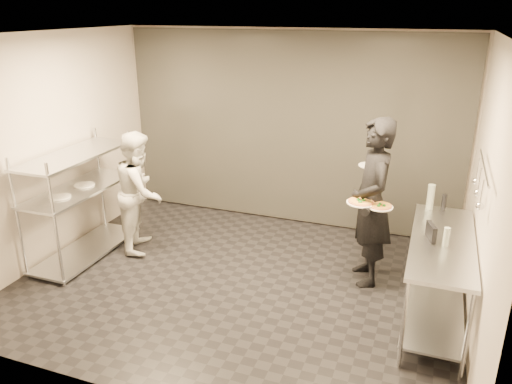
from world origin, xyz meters
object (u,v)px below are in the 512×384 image
(waiter, at_px, (371,203))
(salad_plate, at_px, (371,164))
(chef, at_px, (140,191))
(pizza_plate_far, at_px, (380,206))
(pass_rack, at_px, (80,199))
(pizza_plate_near, at_px, (361,202))
(bottle_clear, at_px, (446,237))
(bottle_green, at_px, (431,197))
(prep_counter, at_px, (439,266))
(bottle_dark, at_px, (444,202))
(pos_monitor, at_px, (431,232))

(waiter, height_order, salad_plate, waiter)
(salad_plate, bearing_deg, chef, -170.00)
(waiter, relative_size, pizza_plate_far, 6.86)
(chef, distance_m, salad_plate, 2.96)
(pass_rack, distance_m, chef, 0.75)
(pizza_plate_near, distance_m, salad_plate, 0.61)
(bottle_clear, bearing_deg, pass_rack, 178.21)
(chef, distance_m, bottle_green, 3.60)
(pizza_plate_far, distance_m, salad_plate, 0.65)
(prep_counter, height_order, bottle_green, bottle_green)
(pizza_plate_near, distance_m, bottle_clear, 1.05)
(prep_counter, height_order, waiter, waiter)
(prep_counter, distance_m, chef, 3.76)
(salad_plate, distance_m, bottle_green, 0.77)
(salad_plate, bearing_deg, pizza_plate_near, -90.98)
(pizza_plate_near, bearing_deg, salad_plate, 89.02)
(pizza_plate_far, relative_size, bottle_dark, 1.52)
(bottle_green, xyz_separation_m, bottle_clear, (0.18, -0.94, -0.05))
(pass_rack, bearing_deg, pos_monitor, -0.40)
(bottle_dark, bearing_deg, bottle_green, 180.00)
(chef, bearing_deg, bottle_dark, -104.84)
(pizza_plate_near, height_order, pos_monitor, pizza_plate_near)
(pass_rack, relative_size, pos_monitor, 7.23)
(pizza_plate_near, bearing_deg, bottle_green, 28.80)
(pizza_plate_far, distance_m, bottle_dark, 0.76)
(salad_plate, bearing_deg, pass_rack, -164.71)
(bottle_clear, bearing_deg, prep_counter, 97.33)
(pizza_plate_far, xyz_separation_m, bottle_green, (0.51, 0.39, 0.03))
(chef, distance_m, pizza_plate_far, 3.07)
(prep_counter, distance_m, bottle_green, 0.93)
(chef, height_order, salad_plate, chef)
(pos_monitor, distance_m, bottle_green, 0.84)
(pizza_plate_far, bearing_deg, bottle_green, 37.83)
(bottle_clear, bearing_deg, pos_monitor, 142.34)
(salad_plate, distance_m, bottle_clear, 1.43)
(chef, relative_size, bottle_dark, 8.49)
(pizza_plate_near, height_order, pizza_plate_far, pizza_plate_near)
(prep_counter, xyz_separation_m, chef, (-3.73, 0.44, 0.17))
(pos_monitor, bearing_deg, bottle_dark, 64.61)
(pass_rack, height_order, bottle_green, pass_rack)
(prep_counter, relative_size, pizza_plate_near, 5.70)
(pizza_plate_far, bearing_deg, bottle_dark, 31.07)
(pass_rack, xyz_separation_m, waiter, (3.55, 0.60, 0.21))
(pizza_plate_far, height_order, bottle_clear, bottle_clear)
(chef, xyz_separation_m, bottle_clear, (3.75, -0.58, 0.22))
(pos_monitor, height_order, bottle_dark, bottle_dark)
(salad_plate, relative_size, bottle_clear, 1.48)
(waiter, bearing_deg, pizza_plate_near, -46.97)
(waiter, relative_size, bottle_green, 6.85)
(pass_rack, relative_size, chef, 1.00)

